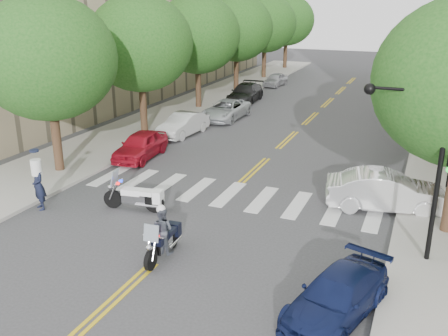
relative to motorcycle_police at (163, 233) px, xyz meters
The scene contains 19 objects.
ground 1.02m from the motorcycle_police, 96.06° to the right, with size 140.00×140.00×0.00m, color #38383A.
sidewalk_left 23.48m from the motorcycle_police, 114.04° to the left, with size 5.00×60.00×0.15m, color #9E9991.
tree_l_0 11.41m from the motorcycle_police, 148.49° to the left, with size 6.40×6.40×8.45m.
tree_l_1 16.77m from the motorcycle_police, 123.41° to the left, with size 6.40×6.40×8.45m.
tree_l_2 23.67m from the motorcycle_police, 112.46° to the left, with size 6.40×6.40×8.45m.
tree_l_3 31.10m from the motorcycle_police, 106.75° to the left, with size 6.40×6.40×8.45m.
tree_l_4 38.75m from the motorcycle_police, 103.32° to the left, with size 6.40×6.40×8.45m.
tree_l_5 46.53m from the motorcycle_police, 101.04° to the left, with size 6.40×6.40×8.45m.
traffic_signal_pole 8.69m from the motorcycle_police, 20.93° to the left, with size 2.82×0.42×6.00m.
motorcycle_police is the anchor object (origin of this frame).
motorcycle_parked 4.05m from the motorcycle_police, 133.27° to the left, with size 2.57×0.85×1.66m.
officer_standing 6.74m from the motorcycle_police, 166.86° to the left, with size 0.74×0.49×2.04m, color black.
convertible 9.44m from the motorcycle_police, 46.97° to the left, with size 1.67×4.79×1.58m, color white.
sedan_blue 6.04m from the motorcycle_police, 10.19° to the right, with size 1.68×4.14×1.20m, color #0F1841.
parked_car_a 10.96m from the motorcycle_police, 125.43° to the left, with size 1.69×4.19×1.43m, color #AF1224.
parked_car_b 15.34m from the motorcycle_police, 114.50° to the left, with size 1.46×4.19×1.38m, color silver.
parked_car_c 19.72m from the motorcycle_police, 106.29° to the left, with size 2.22×4.81×1.34m, color #AEB2B6.
parked_car_d 25.87m from the motorcycle_police, 104.23° to the left, with size 2.07×5.10×1.48m, color black.
parked_car_e 34.03m from the motorcycle_police, 100.77° to the left, with size 1.47×3.65×1.24m, color #A0A0A5.
Camera 1 is at (7.63, -12.35, 8.27)m, focal length 40.00 mm.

